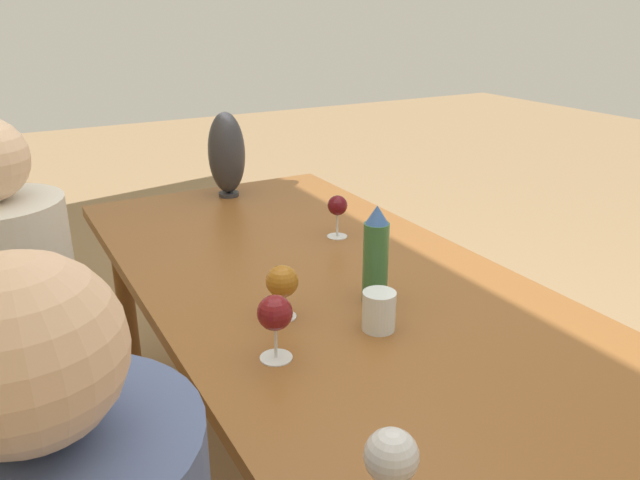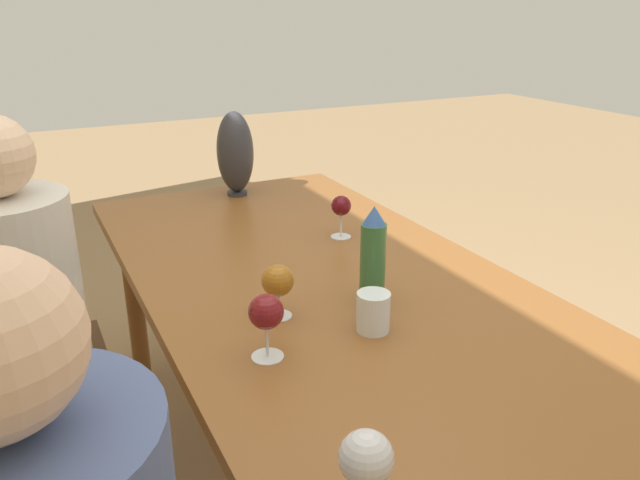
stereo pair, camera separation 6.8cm
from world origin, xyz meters
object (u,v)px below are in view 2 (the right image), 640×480
(wine_glass_2, at_px, (277,281))
(chair_far, at_px, (1,360))
(water_tumbler, at_px, (373,312))
(wine_glass_4, at_px, (266,313))
(wine_glass_1, at_px, (341,207))
(wine_glass_3, at_px, (366,459))
(person_far, at_px, (25,309))
(water_bottle, at_px, (373,257))
(vase, at_px, (235,153))

(wine_glass_2, bearing_deg, chair_far, 49.70)
(water_tumbler, relative_size, wine_glass_4, 0.64)
(wine_glass_4, bearing_deg, wine_glass_1, -40.48)
(wine_glass_1, bearing_deg, water_tumbler, 158.59)
(wine_glass_3, xyz_separation_m, chair_far, (1.20, 0.52, -0.36))
(person_far, bearing_deg, wine_glass_4, -146.99)
(water_tumbler, bearing_deg, water_bottle, -29.89)
(water_tumbler, xyz_separation_m, person_far, (0.72, 0.73, -0.16))
(vase, relative_size, chair_far, 0.35)
(wine_glass_2, height_order, wine_glass_4, wine_glass_4)
(chair_far, bearing_deg, wine_glass_1, -97.60)
(wine_glass_2, distance_m, wine_glass_4, 0.19)
(wine_glass_4, height_order, person_far, person_far)
(water_bottle, xyz_separation_m, wine_glass_3, (-0.61, 0.38, -0.02))
(wine_glass_4, bearing_deg, wine_glass_2, -29.69)
(wine_glass_3, distance_m, chair_far, 1.35)
(water_bottle, height_order, wine_glass_3, water_bottle)
(wine_glass_4, height_order, chair_far, chair_far)
(wine_glass_2, distance_m, wine_glass_3, 0.66)
(water_tumbler, bearing_deg, person_far, 45.63)
(water_bottle, distance_m, wine_glass_4, 0.36)
(water_bottle, xyz_separation_m, water_tumbler, (-0.13, 0.07, -0.08))
(vase, bearing_deg, person_far, 119.69)
(water_bottle, xyz_separation_m, person_far, (0.59, 0.81, -0.23))
(wine_glass_2, height_order, person_far, person_far)
(vase, bearing_deg, chair_far, 117.22)
(vase, xyz_separation_m, wine_glass_4, (-1.18, 0.35, -0.06))
(water_tumbler, height_order, chair_far, chair_far)
(wine_glass_2, bearing_deg, wine_glass_4, 150.31)
(chair_far, xyz_separation_m, person_far, (0.00, -0.09, 0.14))
(water_bottle, relative_size, chair_far, 0.27)
(water_tumbler, height_order, wine_glass_2, wine_glass_2)
(wine_glass_4, relative_size, person_far, 0.12)
(vase, height_order, wine_glass_4, vase)
(wine_glass_2, xyz_separation_m, wine_glass_4, (-0.17, 0.10, 0.01))
(chair_far, height_order, person_far, person_far)
(vase, height_order, wine_glass_1, vase)
(wine_glass_2, distance_m, person_far, 0.81)
(vase, xyz_separation_m, chair_far, (-0.47, 0.90, -0.42))
(vase, relative_size, wine_glass_3, 2.25)
(water_tumbler, relative_size, wine_glass_2, 0.70)
(wine_glass_1, xyz_separation_m, person_far, (0.14, 0.96, -0.21))
(wine_glass_2, bearing_deg, water_bottle, -99.04)
(water_tumbler, bearing_deg, chair_far, 48.88)
(wine_glass_3, distance_m, person_far, 1.29)
(wine_glass_2, relative_size, wine_glass_4, 0.91)
(chair_far, bearing_deg, water_tumbler, -131.12)
(wine_glass_1, bearing_deg, water_bottle, 161.19)
(water_bottle, relative_size, wine_glass_1, 1.84)
(water_bottle, height_order, water_tumbler, water_bottle)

